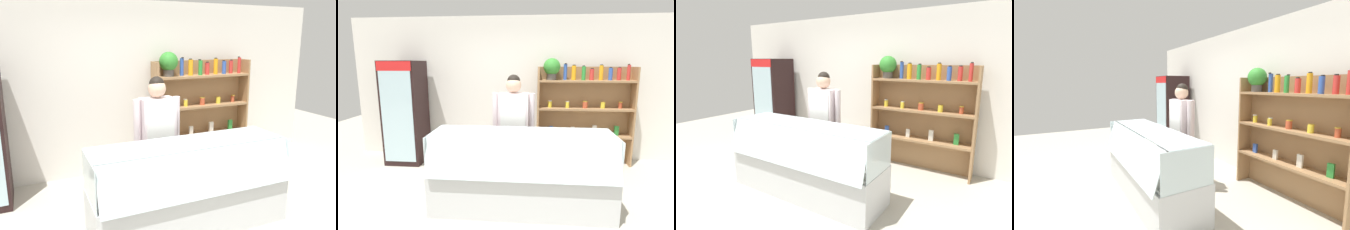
# 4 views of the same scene
# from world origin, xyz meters

# --- Properties ---
(ground_plane) EXTENTS (12.00, 12.00, 0.00)m
(ground_plane) POSITION_xyz_m (0.00, 0.00, 0.00)
(ground_plane) COLOR #B7B2A3
(back_wall) EXTENTS (6.80, 0.10, 2.70)m
(back_wall) POSITION_xyz_m (0.00, 2.07, 1.35)
(back_wall) COLOR white
(back_wall) RESTS_ON ground
(drinks_fridge) EXTENTS (0.65, 0.66, 1.88)m
(drinks_fridge) POSITION_xyz_m (-2.23, 1.60, 0.94)
(drinks_fridge) COLOR black
(drinks_fridge) RESTS_ON ground
(shelving_unit) EXTENTS (1.70, 0.30, 1.93)m
(shelving_unit) POSITION_xyz_m (0.96, 1.80, 1.11)
(shelving_unit) COLOR #9E754C
(shelving_unit) RESTS_ON ground
(deli_display_case) EXTENTS (2.24, 0.75, 1.01)m
(deli_display_case) POSITION_xyz_m (-0.03, 0.10, 0.31)
(deli_display_case) COLOR silver
(deli_display_case) RESTS_ON ground
(shop_clerk) EXTENTS (0.61, 0.25, 1.68)m
(shop_clerk) POSITION_xyz_m (-0.17, 0.71, 1.00)
(shop_clerk) COLOR #383D51
(shop_clerk) RESTS_ON ground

